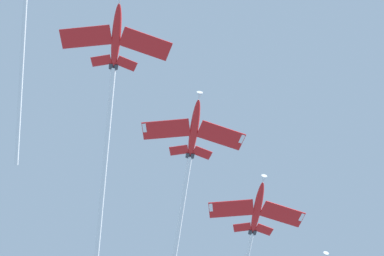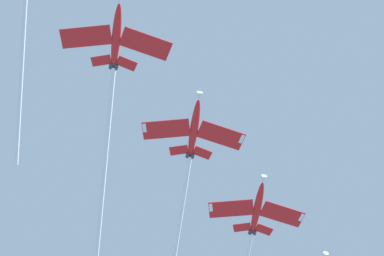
% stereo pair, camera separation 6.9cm
% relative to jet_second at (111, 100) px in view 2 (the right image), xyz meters
% --- Properties ---
extents(jet_second, '(55.77, 19.98, 10.21)m').
position_rel_jet_second_xyz_m(jet_second, '(0.00, 0.00, 0.00)').
color(jet_second, red).
extents(jet_third, '(55.10, 19.97, 11.64)m').
position_rel_jet_second_xyz_m(jet_third, '(-18.44, 13.63, -2.47)').
color(jet_third, red).
extents(jet_fourth, '(50.40, 19.96, 10.83)m').
position_rel_jet_second_xyz_m(jet_fourth, '(-32.90, 26.85, -4.28)').
color(jet_fourth, red).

